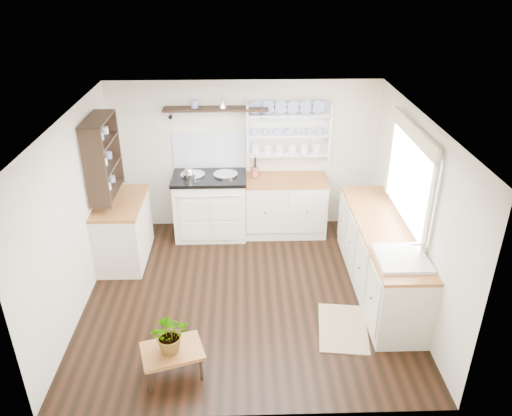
% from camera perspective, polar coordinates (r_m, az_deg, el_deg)
% --- Properties ---
extents(floor, '(4.00, 3.80, 0.01)m').
position_cam_1_polar(floor, '(6.49, -1.10, -9.72)').
color(floor, black).
rests_on(floor, ground).
extents(wall_back, '(4.00, 0.02, 2.30)m').
position_cam_1_polar(wall_back, '(7.61, -1.35, 5.96)').
color(wall_back, silver).
rests_on(wall_back, ground).
extents(wall_right, '(0.02, 3.80, 2.30)m').
position_cam_1_polar(wall_right, '(6.22, 17.57, -0.40)').
color(wall_right, silver).
rests_on(wall_right, ground).
extents(wall_left, '(0.02, 3.80, 2.30)m').
position_cam_1_polar(wall_left, '(6.20, -20.02, -0.90)').
color(wall_left, silver).
rests_on(wall_left, ground).
extents(ceiling, '(4.00, 3.80, 0.01)m').
position_cam_1_polar(ceiling, '(5.44, -1.31, 10.11)').
color(ceiling, white).
rests_on(ceiling, wall_back).
extents(window, '(0.08, 1.55, 1.22)m').
position_cam_1_polar(window, '(6.16, 17.23, 3.66)').
color(window, white).
rests_on(window, wall_right).
extents(aga_cooker, '(1.09, 0.75, 1.00)m').
position_cam_1_polar(aga_cooker, '(7.59, -5.22, 0.38)').
color(aga_cooker, white).
rests_on(aga_cooker, floor).
extents(back_cabinets, '(1.27, 0.63, 0.90)m').
position_cam_1_polar(back_cabinets, '(7.64, 3.23, 0.36)').
color(back_cabinets, silver).
rests_on(back_cabinets, floor).
extents(right_cabinets, '(0.62, 2.43, 0.90)m').
position_cam_1_polar(right_cabinets, '(6.54, 13.98, -5.42)').
color(right_cabinets, silver).
rests_on(right_cabinets, floor).
extents(belfast_sink, '(0.55, 0.60, 0.45)m').
position_cam_1_polar(belfast_sink, '(5.76, 16.19, -6.52)').
color(belfast_sink, white).
rests_on(belfast_sink, right_cabinets).
extents(left_cabinets, '(0.62, 1.13, 0.90)m').
position_cam_1_polar(left_cabinets, '(7.19, -14.90, -2.39)').
color(left_cabinets, silver).
rests_on(left_cabinets, floor).
extents(plate_rack, '(1.20, 0.22, 0.90)m').
position_cam_1_polar(plate_rack, '(7.47, 3.67, 8.81)').
color(plate_rack, white).
rests_on(plate_rack, wall_back).
extents(high_shelf, '(1.50, 0.29, 0.16)m').
position_cam_1_polar(high_shelf, '(7.26, -4.62, 11.16)').
color(high_shelf, black).
rests_on(high_shelf, wall_back).
extents(left_shelving, '(0.28, 0.80, 1.05)m').
position_cam_1_polar(left_shelving, '(6.78, -17.14, 5.67)').
color(left_shelving, black).
rests_on(left_shelving, wall_left).
extents(kettle, '(0.18, 0.18, 0.22)m').
position_cam_1_polar(kettle, '(7.28, -7.65, 3.76)').
color(kettle, silver).
rests_on(kettle, aga_cooker).
extents(utensil_crock, '(0.12, 0.12, 0.14)m').
position_cam_1_polar(utensil_crock, '(7.47, -0.16, 4.14)').
color(utensil_crock, brown).
rests_on(utensil_crock, back_cabinets).
extents(center_table, '(0.70, 0.59, 0.33)m').
position_cam_1_polar(center_table, '(5.31, -9.54, -16.04)').
color(center_table, brown).
rests_on(center_table, floor).
extents(potted_plant, '(0.44, 0.41, 0.42)m').
position_cam_1_polar(potted_plant, '(5.14, -9.76, -13.94)').
color(potted_plant, '#3F7233').
rests_on(potted_plant, center_table).
extents(floor_rug, '(0.65, 0.91, 0.02)m').
position_cam_1_polar(floor_rug, '(6.04, 9.90, -13.36)').
color(floor_rug, '#918254').
rests_on(floor_rug, floor).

